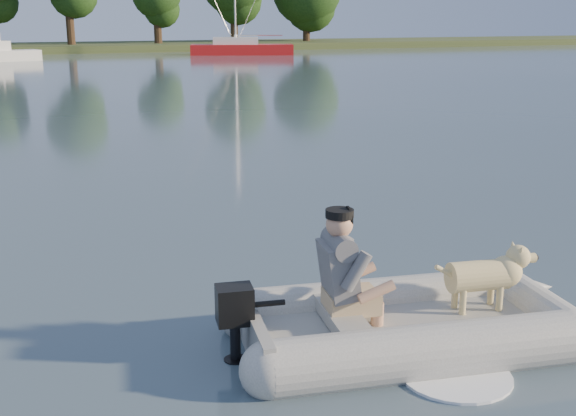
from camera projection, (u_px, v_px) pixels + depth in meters
name	position (u px, v px, depth m)	size (l,w,h in m)	color
water	(370.00, 331.00, 6.98)	(160.00, 160.00, 0.00)	slate
shore_bank	(25.00, 49.00, 62.35)	(160.00, 12.00, 0.70)	#47512D
dinghy	(416.00, 281.00, 6.62)	(4.72, 3.27, 1.40)	gray
man	(341.00, 266.00, 6.46)	(0.74, 0.63, 1.09)	slate
dog	(478.00, 281.00, 6.83)	(0.95, 0.34, 0.63)	#CFBC77
outboard_motor	(235.00, 327.00, 6.32)	(0.42, 0.29, 0.80)	black
motorboat	(4.00, 48.00, 48.70)	(4.72, 1.81, 2.00)	white
sailboat	(241.00, 48.00, 57.15)	(8.38, 4.83, 11.04)	red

